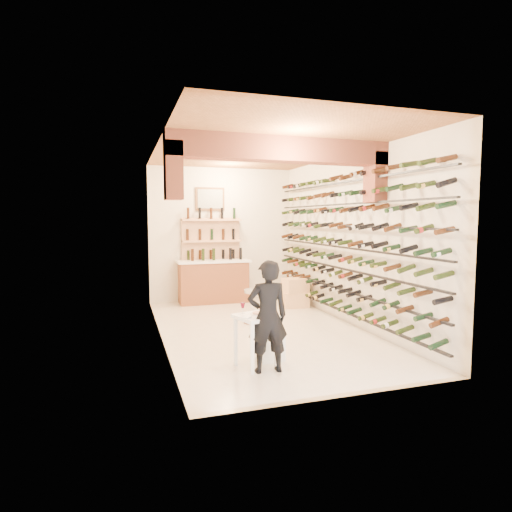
{
  "coord_description": "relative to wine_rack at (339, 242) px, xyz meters",
  "views": [
    {
      "loc": [
        -2.35,
        -7.02,
        1.99
      ],
      "look_at": [
        0.0,
        0.3,
        1.3
      ],
      "focal_mm": 29.55,
      "sensor_mm": 36.0,
      "label": 1
    }
  ],
  "objects": [
    {
      "name": "crate_lower",
      "position": [
        -0.19,
        1.59,
        -1.38
      ],
      "size": [
        0.61,
        0.46,
        0.34
      ],
      "primitive_type": "cube",
      "rotation": [
        0.0,
        0.0,
        -0.11
      ],
      "color": "tan",
      "rests_on": "ground"
    },
    {
      "name": "wine_rack",
      "position": [
        0.0,
        0.0,
        0.0
      ],
      "size": [
        0.32,
        5.7,
        2.56
      ],
      "color": "black",
      "rests_on": "ground"
    },
    {
      "name": "ground",
      "position": [
        -1.53,
        0.0,
        -1.55
      ],
      "size": [
        6.0,
        6.0,
        0.0
      ],
      "primitive_type": "plane",
      "color": "beige",
      "rests_on": "ground"
    },
    {
      "name": "tasting_table",
      "position": [
        -2.2,
        -1.77,
        -0.97
      ],
      "size": [
        0.61,
        0.61,
        0.86
      ],
      "rotation": [
        0.0,
        0.0,
        0.31
      ],
      "color": "white",
      "rests_on": "ground"
    },
    {
      "name": "crate_upper",
      "position": [
        -0.19,
        1.59,
        -1.05
      ],
      "size": [
        0.57,
        0.42,
        0.31
      ],
      "primitive_type": "cube",
      "rotation": [
        0.0,
        0.0,
        0.11
      ],
      "color": "tan",
      "rests_on": "crate_lower"
    },
    {
      "name": "person",
      "position": [
        -2.11,
        -2.0,
        -0.82
      ],
      "size": [
        0.55,
        0.38,
        1.46
      ],
      "primitive_type": "imported",
      "rotation": [
        0.0,
        0.0,
        3.09
      ],
      "color": "black",
      "rests_on": "ground"
    },
    {
      "name": "room_shell",
      "position": [
        -1.53,
        -0.26,
        0.7
      ],
      "size": [
        3.52,
        6.02,
        3.21
      ],
      "color": "beige",
      "rests_on": "ground"
    },
    {
      "name": "back_counter",
      "position": [
        -1.83,
        2.65,
        -1.02
      ],
      "size": [
        1.7,
        0.62,
        1.29
      ],
      "color": "brown",
      "rests_on": "ground"
    },
    {
      "name": "chrome_barstool",
      "position": [
        -1.56,
        0.41,
        -1.16
      ],
      "size": [
        0.34,
        0.34,
        0.66
      ],
      "rotation": [
        0.0,
        0.0,
        0.12
      ],
      "color": "silver",
      "rests_on": "ground"
    },
    {
      "name": "white_stool",
      "position": [
        -1.93,
        -1.55,
        -1.33
      ],
      "size": [
        0.38,
        0.38,
        0.44
      ],
      "primitive_type": "cube",
      "rotation": [
        0.0,
        0.0,
        0.1
      ],
      "color": "white",
      "rests_on": "ground"
    },
    {
      "name": "back_shelving",
      "position": [
        -1.83,
        2.89,
        -0.38
      ],
      "size": [
        1.4,
        0.31,
        2.73
      ],
      "color": "tan",
      "rests_on": "ground"
    }
  ]
}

